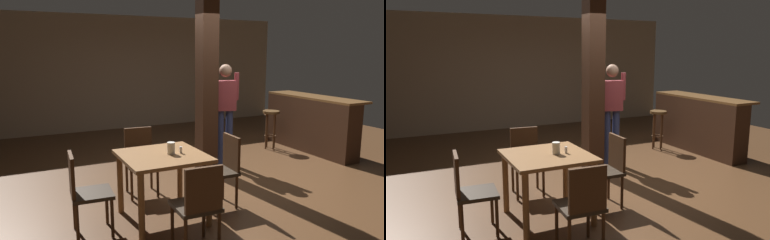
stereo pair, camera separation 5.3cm
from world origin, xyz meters
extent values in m
plane|color=#4C301C|center=(0.00, 0.00, 0.00)|extent=(10.80, 10.80, 0.00)
cube|color=gray|center=(0.00, 4.50, 1.40)|extent=(8.00, 0.10, 2.80)
cube|color=#382114|center=(-0.15, 0.55, 1.40)|extent=(0.28, 0.28, 2.80)
cube|color=brown|center=(-1.50, -0.88, 0.76)|extent=(0.93, 0.93, 0.04)
cylinder|color=brown|center=(-1.10, -0.49, 0.37)|extent=(0.07, 0.07, 0.74)
cylinder|color=brown|center=(-1.89, -0.49, 0.37)|extent=(0.07, 0.07, 0.74)
cylinder|color=brown|center=(-1.10, -1.28, 0.37)|extent=(0.07, 0.07, 0.74)
cylinder|color=brown|center=(-1.89, -1.28, 0.37)|extent=(0.07, 0.07, 0.74)
cube|color=#2D2319|center=(-2.31, -0.89, 0.45)|extent=(0.45, 0.45, 0.04)
cube|color=#422816|center=(-2.50, -0.88, 0.68)|extent=(0.06, 0.38, 0.45)
cylinder|color=#422816|center=(-2.12, -0.73, 0.23)|extent=(0.04, 0.04, 0.43)
cylinder|color=#422816|center=(-2.15, -1.08, 0.23)|extent=(0.04, 0.04, 0.43)
cylinder|color=#422816|center=(-2.47, -0.70, 0.23)|extent=(0.04, 0.04, 0.43)
cylinder|color=#422816|center=(-2.49, -1.05, 0.23)|extent=(0.04, 0.04, 0.43)
cube|color=#2D2319|center=(-1.47, -1.66, 0.45)|extent=(0.44, 0.44, 0.04)
cube|color=#422816|center=(-1.48, -1.85, 0.68)|extent=(0.38, 0.05, 0.45)
cylinder|color=#422816|center=(-1.64, -1.48, 0.23)|extent=(0.04, 0.04, 0.43)
cylinder|color=#422816|center=(-1.29, -1.49, 0.23)|extent=(0.04, 0.04, 0.43)
cylinder|color=#422816|center=(-1.65, -1.83, 0.23)|extent=(0.04, 0.04, 0.43)
cylinder|color=#422816|center=(-1.30, -1.84, 0.23)|extent=(0.04, 0.04, 0.43)
cube|color=#2D2319|center=(-0.75, -0.85, 0.45)|extent=(0.44, 0.44, 0.04)
cube|color=#422816|center=(-0.56, -0.86, 0.68)|extent=(0.05, 0.38, 0.45)
cylinder|color=#422816|center=(-0.93, -1.02, 0.23)|extent=(0.04, 0.04, 0.43)
cylinder|color=#422816|center=(-0.92, -0.67, 0.23)|extent=(0.04, 0.04, 0.43)
cylinder|color=#422816|center=(-0.58, -1.03, 0.23)|extent=(0.04, 0.04, 0.43)
cylinder|color=#422816|center=(-0.57, -0.68, 0.23)|extent=(0.04, 0.04, 0.43)
cube|color=#2D2319|center=(-1.48, -0.06, 0.45)|extent=(0.46, 0.46, 0.04)
cube|color=#422816|center=(-1.46, 0.13, 0.68)|extent=(0.38, 0.08, 0.45)
cylinder|color=#422816|center=(-1.32, -0.25, 0.23)|extent=(0.04, 0.04, 0.43)
cylinder|color=#422816|center=(-1.67, -0.22, 0.23)|extent=(0.04, 0.04, 0.43)
cylinder|color=#422816|center=(-1.28, 0.10, 0.23)|extent=(0.04, 0.04, 0.43)
cylinder|color=#422816|center=(-1.63, 0.13, 0.23)|extent=(0.04, 0.04, 0.43)
cylinder|color=silver|center=(-1.40, -0.92, 0.85)|extent=(0.09, 0.09, 0.14)
cylinder|color=silver|center=(-1.29, -0.93, 0.82)|extent=(0.03, 0.03, 0.08)
cube|color=maroon|center=(0.25, 0.64, 1.20)|extent=(0.38, 0.29, 0.50)
sphere|color=#997056|center=(0.25, 0.64, 1.61)|extent=(0.26, 0.26, 0.21)
cylinder|color=navy|center=(0.33, 0.62, 0.47)|extent=(0.15, 0.15, 0.95)
cylinder|color=navy|center=(0.18, 0.66, 0.47)|extent=(0.15, 0.15, 0.95)
cylinder|color=maroon|center=(0.44, 0.58, 1.35)|extent=(0.10, 0.10, 0.46)
cylinder|color=maroon|center=(0.07, 0.70, 1.35)|extent=(0.10, 0.10, 0.46)
cube|color=brown|center=(2.33, 0.71, 1.05)|extent=(0.56, 2.15, 0.04)
cube|color=#382114|center=(2.23, 0.71, 0.52)|extent=(0.36, 2.15, 1.03)
cylinder|color=#4C3319|center=(1.65, 1.17, 0.74)|extent=(0.33, 0.33, 0.05)
torus|color=#422816|center=(1.65, 1.17, 0.26)|extent=(0.23, 0.23, 0.02)
cylinder|color=#422816|center=(1.65, 1.27, 0.36)|extent=(0.03, 0.03, 0.72)
cylinder|color=#422816|center=(1.65, 1.06, 0.36)|extent=(0.03, 0.03, 0.72)
cylinder|color=#422816|center=(1.75, 1.17, 0.36)|extent=(0.03, 0.03, 0.72)
cylinder|color=#422816|center=(1.54, 1.17, 0.36)|extent=(0.03, 0.03, 0.72)
camera|label=1|loc=(-3.02, -4.71, 1.93)|focal=35.00mm
camera|label=2|loc=(-2.97, -4.74, 1.93)|focal=35.00mm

